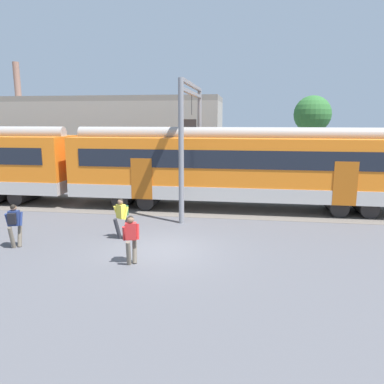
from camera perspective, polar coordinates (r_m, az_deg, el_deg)
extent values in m
plane|color=#515156|center=(13.99, -4.75, -8.82)|extent=(160.00, 160.00, 0.00)
cube|color=#605951|center=(23.24, -21.01, -1.44)|extent=(80.00, 4.40, 0.01)
cube|color=#B2ADA8|center=(20.07, 7.30, 0.37)|extent=(18.00, 3.06, 0.70)
cube|color=orange|center=(19.84, 7.41, 4.78)|extent=(18.00, 3.00, 2.40)
cube|color=black|center=(18.31, 7.33, 4.88)|extent=(16.56, 0.03, 0.90)
cube|color=#AC5413|center=(19.01, 22.34, 1.17)|extent=(1.10, 0.04, 2.10)
cube|color=#AC5413|center=(19.19, -7.70, 1.99)|extent=(1.10, 0.04, 2.10)
cylinder|color=gray|center=(19.74, 7.51, 8.76)|extent=(17.64, 0.70, 0.70)
cube|color=black|center=(19.95, -0.35, 10.46)|extent=(0.70, 0.12, 0.40)
cylinder|color=black|center=(21.04, 24.63, -1.73)|extent=(0.90, 2.40, 0.90)
cylinder|color=black|center=(20.69, 20.90, -1.65)|extent=(0.90, 2.40, 0.90)
cylinder|color=black|center=(20.85, -6.27, -0.88)|extent=(0.90, 2.40, 0.90)
cylinder|color=black|center=(21.24, -9.93, -0.76)|extent=(0.90, 2.40, 0.90)
cylinder|color=black|center=(23.83, -23.85, -0.26)|extent=(0.90, 2.40, 0.90)
cylinder|color=black|center=(24.60, -26.61, -0.16)|extent=(0.90, 2.40, 0.90)
cylinder|color=#6B6051|center=(15.66, -24.76, -5.99)|extent=(0.21, 0.37, 0.87)
cylinder|color=#6B6051|center=(15.49, -25.77, -6.27)|extent=(0.21, 0.37, 0.87)
cube|color=navy|center=(15.39, -25.48, -3.60)|extent=(0.40, 0.30, 0.56)
cylinder|color=navy|center=(15.42, -26.33, -3.84)|extent=(0.13, 0.26, 0.52)
cylinder|color=navy|center=(15.39, -24.60, -3.72)|extent=(0.13, 0.26, 0.52)
sphere|color=#9E7051|center=(15.32, -25.57, -2.17)|extent=(0.22, 0.22, 0.22)
sphere|color=black|center=(15.30, -25.61, -2.07)|extent=(0.20, 0.20, 0.20)
cube|color=black|center=(15.22, -25.75, -3.69)|extent=(0.30, 0.21, 0.40)
cylinder|color=#28282D|center=(15.33, -11.28, -5.52)|extent=(0.33, 0.37, 0.87)
cylinder|color=#28282D|center=(15.34, -10.04, -5.46)|extent=(0.33, 0.37, 0.87)
cube|color=gold|center=(15.15, -10.76, -2.91)|extent=(0.43, 0.40, 0.56)
cylinder|color=gold|center=(15.03, -10.01, -3.19)|extent=(0.22, 0.25, 0.52)
cylinder|color=gold|center=(15.29, -11.47, -3.00)|extent=(0.22, 0.25, 0.52)
sphere|color=brown|center=(15.05, -10.87, -1.49)|extent=(0.22, 0.22, 0.22)
sphere|color=black|center=(15.05, -10.81, -1.36)|extent=(0.20, 0.20, 0.20)
cube|color=#235633|center=(15.24, -10.21, -2.73)|extent=(0.32, 0.29, 0.40)
cylinder|color=#6B6051|center=(12.58, -9.65, -9.19)|extent=(0.23, 0.38, 0.87)
cylinder|color=#6B6051|center=(12.83, -8.74, -8.75)|extent=(0.23, 0.38, 0.87)
cube|color=red|center=(12.48, -9.29, -5.90)|extent=(0.41, 0.32, 0.56)
cylinder|color=red|center=(12.56, -8.25, -6.00)|extent=(0.14, 0.26, 0.52)
cylinder|color=red|center=(12.44, -10.33, -6.24)|extent=(0.14, 0.26, 0.52)
sphere|color=brown|center=(12.35, -9.35, -4.20)|extent=(0.22, 0.22, 0.22)
sphere|color=black|center=(12.36, -9.35, -4.04)|extent=(0.20, 0.20, 0.20)
cube|color=maroon|center=(12.65, -9.24, -5.58)|extent=(0.31, 0.22, 0.40)
cylinder|color=gray|center=(16.85, -1.66, 5.97)|extent=(0.24, 0.24, 6.50)
cylinder|color=gray|center=(23.16, 1.13, 7.38)|extent=(0.24, 0.24, 6.50)
cube|color=gray|center=(20.01, -0.05, 15.96)|extent=(0.20, 6.40, 0.16)
cube|color=gray|center=(19.98, -0.05, 14.82)|extent=(0.20, 6.40, 0.16)
cylinder|color=black|center=(19.95, -0.05, 13.10)|extent=(0.03, 0.03, 1.00)
cube|color=gray|center=(31.37, -14.89, 7.54)|extent=(20.47, 5.00, 6.00)
cube|color=gray|center=(31.35, -15.19, 13.38)|extent=(20.47, 5.00, 0.40)
cylinder|color=#8C6656|center=(34.33, -25.08, 14.86)|extent=(0.50, 0.50, 3.20)
cylinder|color=brown|center=(32.20, 17.55, 5.75)|extent=(0.32, 0.32, 4.07)
sphere|color=#2D662D|center=(32.08, 17.88, 11.21)|extent=(2.96, 2.96, 2.96)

